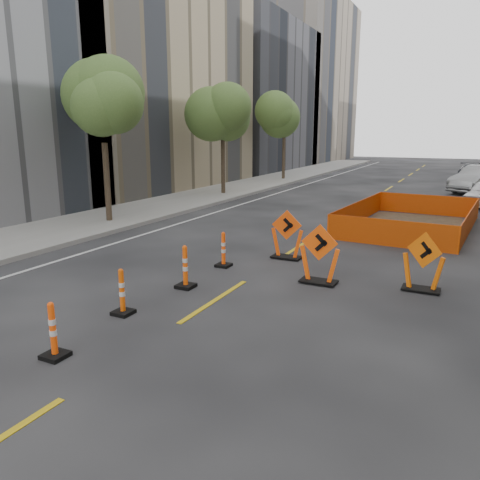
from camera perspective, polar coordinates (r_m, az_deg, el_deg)
The scene contains 17 objects.
ground_plane at distance 7.78m, azimuth -18.13°, elevation -16.23°, with size 140.00×140.00×0.00m, color black.
sidewalk_left at distance 22.08m, azimuth -13.34°, elevation 3.17°, with size 4.00×90.00×0.15m, color gray.
bld_left_d at distance 49.21m, azimuth -0.27°, elevation 16.85°, with size 12.00×16.00×14.00m, color #4C4C51.
bld_left_e at distance 64.50m, azimuth 6.61°, elevation 18.53°, with size 12.00×20.00×20.00m, color gray.
tree_l_b at distance 19.89m, azimuth -16.41°, elevation 14.84°, with size 2.80×2.80×5.95m.
tree_l_c at distance 28.11m, azimuth -2.12°, elevation 14.66°, with size 2.80×2.80×5.95m.
tree_l_d at distance 37.21m, azimuth 5.44°, elevation 14.21°, with size 2.80×2.80×5.95m.
channelizer_3 at distance 8.53m, azimuth -21.85°, elevation -10.17°, with size 0.39×0.39×0.99m, color #F4480A, non-canonical shape.
channelizer_4 at distance 10.04m, azimuth -14.19°, elevation -6.13°, with size 0.39×0.39×0.99m, color #D94E09, non-canonical shape.
channelizer_5 at distance 11.43m, azimuth -6.70°, elevation -3.25°, with size 0.42×0.42×1.07m, color #EE4E0A, non-canonical shape.
channelizer_6 at distance 13.15m, azimuth -2.03°, elevation -1.15°, with size 0.40×0.40×1.00m, color #FF4A0A, non-canonical shape.
chevron_sign_left at distance 14.01m, azimuth 5.75°, elevation 0.68°, with size 0.99×0.59×1.48m, color #F0490A, non-canonical shape.
chevron_sign_center at distance 11.80m, azimuth 9.67°, elevation -1.69°, with size 1.01×0.61×1.52m, color #FF510A, non-canonical shape.
chevron_sign_right at distance 11.90m, azimuth 21.45°, elevation -2.48°, with size 0.97×0.58×1.45m, color #E55D09, non-canonical shape.
safety_fence at distance 19.76m, azimuth 20.11°, elevation 2.71°, with size 4.25×7.23×0.90m, color #DF470B, non-canonical shape.
parked_car_mid at distance 33.05m, azimuth 27.15°, elevation 6.60°, with size 1.77×5.07×1.67m, color #A0A1A5.
parked_car_far at distance 39.58m, azimuth 26.49°, elevation 7.29°, with size 1.95×4.79×1.39m, color black.
Camera 1 is at (4.93, -4.74, 3.72)m, focal length 35.00 mm.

